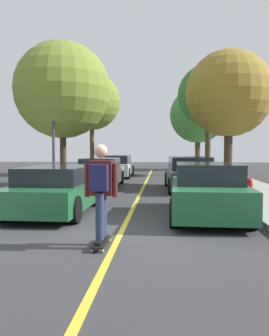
% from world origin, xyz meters
% --- Properties ---
extents(ground, '(80.00, 80.00, 0.00)m').
position_xyz_m(ground, '(0.00, 0.00, 0.00)').
color(ground, '#353538').
extents(center_line, '(0.12, 39.20, 0.01)m').
position_xyz_m(center_line, '(0.00, 4.00, 0.00)').
color(center_line, gold).
rests_on(center_line, ground).
extents(parked_car_left_nearest, '(1.96, 4.05, 1.24)m').
position_xyz_m(parked_car_left_nearest, '(-1.98, 2.41, 0.63)').
color(parked_car_left_nearest, '#1E5B33').
rests_on(parked_car_left_nearest, ground).
extents(parked_car_left_near, '(1.91, 4.35, 1.30)m').
position_xyz_m(parked_car_left_near, '(-1.98, 9.15, 0.65)').
color(parked_car_left_near, white).
rests_on(parked_car_left_near, ground).
extents(parked_car_left_far, '(1.97, 4.60, 1.34)m').
position_xyz_m(parked_car_left_far, '(-1.98, 14.82, 0.67)').
color(parked_car_left_far, white).
rests_on(parked_car_left_far, ground).
extents(parked_car_right_nearest, '(1.97, 4.21, 1.35)m').
position_xyz_m(parked_car_right_nearest, '(1.98, 2.17, 0.66)').
color(parked_car_right_nearest, '#1E5B33').
rests_on(parked_car_right_nearest, ground).
extents(parked_car_right_near, '(2.03, 4.48, 1.39)m').
position_xyz_m(parked_car_right_near, '(1.98, 8.06, 0.68)').
color(parked_car_right_near, '#38383D').
rests_on(parked_car_right_near, ground).
extents(street_tree_left_nearest, '(4.44, 4.44, 6.52)m').
position_xyz_m(street_tree_left_nearest, '(-3.76, 9.28, 4.43)').
color(street_tree_left_nearest, '#3D2D1E').
rests_on(street_tree_left_nearest, sidewalk_left).
extents(street_tree_left_near, '(3.72, 3.72, 6.55)m').
position_xyz_m(street_tree_left_near, '(-3.76, 16.12, 4.82)').
color(street_tree_left_near, '#4C3823').
rests_on(street_tree_left_near, sidewalk_left).
extents(street_tree_right_nearest, '(3.81, 3.81, 5.93)m').
position_xyz_m(street_tree_right_nearest, '(3.76, 9.10, 4.15)').
color(street_tree_right_nearest, '#3D2D1E').
rests_on(street_tree_right_nearest, sidewalk_right).
extents(street_tree_right_near, '(3.89, 3.89, 6.97)m').
position_xyz_m(street_tree_right_near, '(3.76, 16.13, 5.14)').
color(street_tree_right_near, '#3D2D1E').
rests_on(street_tree_right_near, sidewalk_right).
extents(street_tree_right_far, '(4.58, 4.58, 6.68)m').
position_xyz_m(street_tree_right_far, '(3.76, 22.59, 4.51)').
color(street_tree_right_far, '#4C3823').
rests_on(street_tree_right_far, sidewalk_right).
extents(fire_hydrant, '(0.20, 0.20, 0.70)m').
position_xyz_m(fire_hydrant, '(3.48, 4.05, 0.49)').
color(fire_hydrant, '#B2140F').
rests_on(fire_hydrant, sidewalk_right).
extents(streetlamp, '(0.36, 0.24, 5.21)m').
position_xyz_m(streetlamp, '(-3.73, 7.73, 3.14)').
color(streetlamp, '#38383D').
rests_on(streetlamp, sidewalk_left).
extents(skateboard, '(0.23, 0.84, 0.10)m').
position_xyz_m(skateboard, '(-0.22, -0.83, 0.09)').
color(skateboard, black).
rests_on(skateboard, ground).
extents(skateboarder, '(0.58, 0.70, 1.69)m').
position_xyz_m(skateboarder, '(-0.22, -0.87, 1.06)').
color(skateboarder, black).
rests_on(skateboarder, skateboard).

